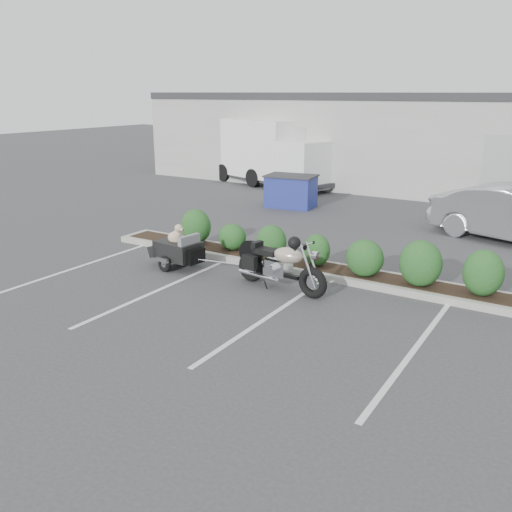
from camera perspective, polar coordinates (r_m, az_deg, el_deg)
The scene contains 7 objects.
ground at distance 11.27m, azimuth -2.21°, elevation -4.02°, with size 90.00×90.00×0.00m, color #38383A.
planter_kerb at distance 12.59m, azimuth 7.20°, elevation -1.50°, with size 12.00×1.00×0.15m, color #9E9E93.
building at distance 26.45m, azimuth 19.29°, elevation 11.59°, with size 26.00×10.00×4.00m, color #9EA099.
motorcycle at distance 11.36m, azimuth 2.51°, elevation -1.04°, with size 2.29×0.85×1.31m.
pet_trailer at distance 12.93m, azimuth -8.22°, elevation 0.73°, with size 1.84×1.04×1.09m.
dumpster at distance 19.77m, azimuth 3.69°, elevation 6.86°, with size 1.91×1.43×1.16m.
delivery_truck at distance 24.45m, azimuth 1.74°, elevation 10.66°, with size 6.54×3.74×2.85m.
Camera 1 is at (5.93, -8.70, 4.02)m, focal length 38.00 mm.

